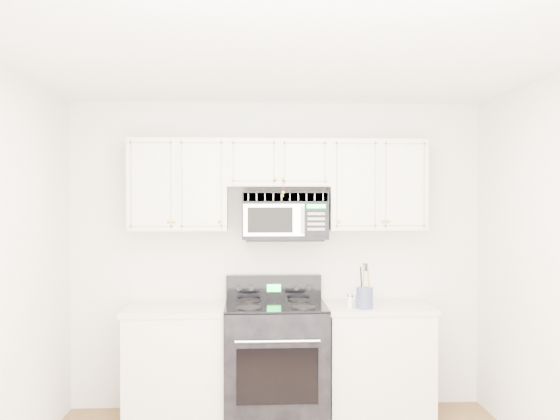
{
  "coord_description": "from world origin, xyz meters",
  "views": [
    {
      "loc": [
        -0.26,
        -3.58,
        1.79
      ],
      "look_at": [
        0.0,
        1.3,
        1.69
      ],
      "focal_mm": 40.0,
      "sensor_mm": 36.0,
      "label": 1
    }
  ],
  "objects": [
    {
      "name": "shaker_pepper",
      "position": [
        0.55,
        1.28,
        0.97
      ],
      "size": [
        0.04,
        0.04,
        0.11
      ],
      "color": "white",
      "rests_on": "base_cabinet_right"
    },
    {
      "name": "microwave",
      "position": [
        0.05,
        1.57,
        1.64
      ],
      "size": [
        0.7,
        0.4,
        0.39
      ],
      "color": "black",
      "rests_on": "ground"
    },
    {
      "name": "utensil_crock",
      "position": [
        0.66,
        1.26,
        1.01
      ],
      "size": [
        0.13,
        0.13,
        0.35
      ],
      "color": "#3F4A75",
      "rests_on": "base_cabinet_right"
    },
    {
      "name": "base_cabinet_left",
      "position": [
        -0.8,
        1.44,
        0.43
      ],
      "size": [
        0.86,
        0.65,
        0.92
      ],
      "color": "silver",
      "rests_on": "ground"
    },
    {
      "name": "room",
      "position": [
        0.0,
        0.0,
        1.3
      ],
      "size": [
        3.51,
        3.51,
        2.61
      ],
      "color": "brown",
      "rests_on": "ground"
    },
    {
      "name": "upper_cabinets",
      "position": [
        0.0,
        1.58,
        1.93
      ],
      "size": [
        2.44,
        0.37,
        0.75
      ],
      "color": "silver",
      "rests_on": "ground"
    },
    {
      "name": "base_cabinet_right",
      "position": [
        0.8,
        1.44,
        0.43
      ],
      "size": [
        0.86,
        0.65,
        0.92
      ],
      "color": "silver",
      "rests_on": "ground"
    },
    {
      "name": "shaker_salt",
      "position": [
        0.6,
        1.36,
        0.97
      ],
      "size": [
        0.04,
        0.04,
        0.09
      ],
      "color": "white",
      "rests_on": "base_cabinet_right"
    },
    {
      "name": "range",
      "position": [
        -0.03,
        1.41,
        0.48
      ],
      "size": [
        0.81,
        0.73,
        1.13
      ],
      "color": "black",
      "rests_on": "ground"
    }
  ]
}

